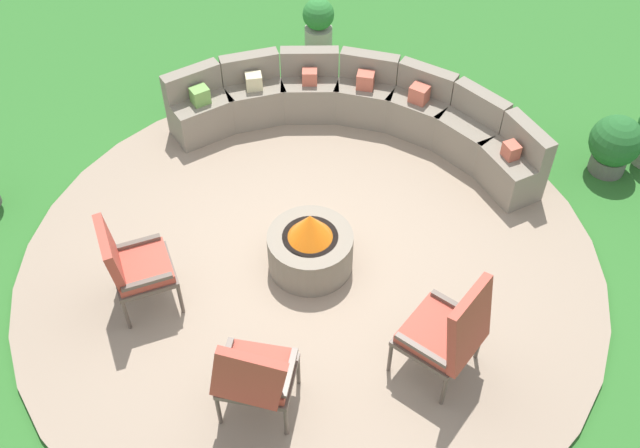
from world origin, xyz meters
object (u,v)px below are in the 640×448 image
Objects in this scene: fire_pit at (310,247)px; curved_stone_bench at (358,112)px; lounge_chair_front_right at (254,376)px; potted_plant_4 at (615,144)px; lounge_chair_back_left at (450,331)px; lounge_chair_front_left at (132,264)px; potted_plant_5 at (319,23)px.

fire_pit is 2.03m from curved_stone_bench.
curved_stone_bench is 3.97× the size of lounge_chair_front_right.
lounge_chair_front_right is 4.77m from potted_plant_4.
fire_pit is at bearing 81.99° from lounge_chair_back_left.
curved_stone_bench is at bearing -163.50° from potted_plant_4.
lounge_chair_front_left is 5.21m from potted_plant_4.
lounge_chair_front_right is at bearing -77.49° from curved_stone_bench.
lounge_chair_front_right is 5.35m from potted_plant_5.
curved_stone_bench is 1.84m from potted_plant_5.
lounge_chair_front_right is 1.43× the size of potted_plant_5.
potted_plant_5 is (-0.48, 4.48, -0.21)m from lounge_chair_front_left.
potted_plant_4 is at bearing 90.13° from lounge_chair_front_left.
fire_pit is 0.73× the size of lounge_chair_back_left.
lounge_chair_front_right is (0.36, -1.60, 0.28)m from fire_pit.
lounge_chair_front_right is 0.92× the size of lounge_chair_back_left.
curved_stone_bench is 2.80m from potted_plant_4.
potted_plant_5 is (-1.23, 1.37, 0.02)m from curved_stone_bench.
potted_plant_4 is at bearing 51.04° from fire_pit.
fire_pit is 3.57m from potted_plant_4.
lounge_chair_front_left is 1.49× the size of potted_plant_4.
potted_plant_5 is at bearing 116.41° from fire_pit.
lounge_chair_back_left is at bearing 54.03° from lounge_chair_front_left.
lounge_chair_front_left reaches higher than fire_pit.
lounge_chair_front_right reaches higher than potted_plant_4.
lounge_chair_front_left is at bearing -83.94° from potted_plant_5.
lounge_chair_front_right is at bearing 24.55° from lounge_chair_front_left.
curved_stone_bench is 3.97× the size of lounge_chair_front_left.
potted_plant_5 is at bearing 95.19° from lounge_chair_front_right.
potted_plant_4 is at bearing -1.47° from lounge_chair_back_left.
curved_stone_bench reaches higher than potted_plant_4.
curved_stone_bench is at bearing 102.49° from fire_pit.
lounge_chair_front_right is (0.79, -3.58, 0.22)m from curved_stone_bench.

